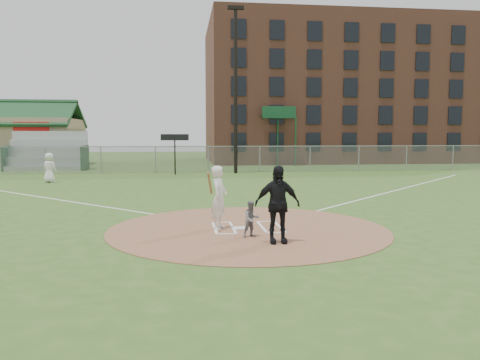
{
  "coord_description": "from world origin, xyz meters",
  "views": [
    {
      "loc": [
        -1.94,
        -13.81,
        2.81
      ],
      "look_at": [
        0.0,
        2.0,
        1.3
      ],
      "focal_mm": 35.0,
      "sensor_mm": 36.0,
      "label": 1
    }
  ],
  "objects": [
    {
      "name": "brick_warehouse",
      "position": [
        16.0,
        37.96,
        7.5
      ],
      "size": [
        30.0,
        17.17,
        15.0
      ],
      "color": "brown",
      "rests_on": "ground"
    },
    {
      "name": "catcher",
      "position": [
        -0.07,
        -1.2,
        0.52
      ],
      "size": [
        0.59,
        0.52,
        1.0
      ],
      "primitive_type": "imported",
      "rotation": [
        0.0,
        0.0,
        0.34
      ],
      "color": "slate",
      "rests_on": "dirt_circle"
    },
    {
      "name": "batters_boxes",
      "position": [
        0.0,
        0.15,
        0.03
      ],
      "size": [
        2.08,
        1.88,
        0.01
      ],
      "color": "white",
      "rests_on": "dirt_circle"
    },
    {
      "name": "outfield_fence",
      "position": [
        0.0,
        22.0,
        1.02
      ],
      "size": [
        56.08,
        0.08,
        2.03
      ],
      "color": "slate",
      "rests_on": "ground"
    },
    {
      "name": "light_pole",
      "position": [
        2.0,
        21.0,
        6.61
      ],
      "size": [
        1.2,
        0.3,
        12.22
      ],
      "color": "black",
      "rests_on": "ground"
    },
    {
      "name": "umpire",
      "position": [
        0.49,
        -1.99,
        1.03
      ],
      "size": [
        1.19,
        0.51,
        2.03
      ],
      "primitive_type": "imported",
      "rotation": [
        0.0,
        0.0,
        0.01
      ],
      "color": "black",
      "rests_on": "dirt_circle"
    },
    {
      "name": "ondeck_player",
      "position": [
        -9.9,
        15.36,
        0.89
      ],
      "size": [
        1.02,
        0.85,
        1.78
      ],
      "primitive_type": "imported",
      "rotation": [
        0.0,
        0.0,
        2.76
      ],
      "color": "white",
      "rests_on": "ground"
    },
    {
      "name": "foul_line_first",
      "position": [
        9.0,
        9.0,
        0.01
      ],
      "size": [
        17.04,
        17.04,
        0.01
      ],
      "primitive_type": "cube",
      "rotation": [
        0.0,
        0.0,
        -0.79
      ],
      "color": "white",
      "rests_on": "ground"
    },
    {
      "name": "dirt_circle",
      "position": [
        0.0,
        0.0,
        0.01
      ],
      "size": [
        8.4,
        8.4,
        0.02
      ],
      "primitive_type": "cylinder",
      "color": "#966547",
      "rests_on": "ground"
    },
    {
      "name": "foul_line_third",
      "position": [
        -9.0,
        9.0,
        0.01
      ],
      "size": [
        17.04,
        17.04,
        0.01
      ],
      "primitive_type": "cube",
      "rotation": [
        0.0,
        0.0,
        0.79
      ],
      "color": "white",
      "rests_on": "ground"
    },
    {
      "name": "scoreboard_sign",
      "position": [
        -2.5,
        20.2,
        2.39
      ],
      "size": [
        2.0,
        0.1,
        2.93
      ],
      "color": "black",
      "rests_on": "ground"
    },
    {
      "name": "bleachers",
      "position": [
        -13.0,
        26.2,
        1.59
      ],
      "size": [
        6.08,
        3.2,
        3.2
      ],
      "color": "#B7BABF",
      "rests_on": "ground"
    },
    {
      "name": "home_plate",
      "position": [
        -0.23,
        -0.03,
        0.03
      ],
      "size": [
        0.49,
        0.49,
        0.03
      ],
      "primitive_type": "cube",
      "rotation": [
        0.0,
        0.0,
        0.1
      ],
      "color": "silver",
      "rests_on": "dirt_circle"
    },
    {
      "name": "ground",
      "position": [
        0.0,
        0.0,
        0.0
      ],
      "size": [
        140.0,
        140.0,
        0.0
      ],
      "primitive_type": "plane",
      "color": "#355A1E",
      "rests_on": "ground"
    },
    {
      "name": "batter_at_plate",
      "position": [
        -0.87,
        0.04,
        0.97
      ],
      "size": [
        0.74,
        1.11,
        1.9
      ],
      "color": "white",
      "rests_on": "dirt_circle"
    },
    {
      "name": "clubhouse",
      "position": [
        -18.0,
        32.99,
        2.39
      ],
      "size": [
        12.2,
        8.71,
        6.23
      ],
      "color": "tan",
      "rests_on": "ground"
    }
  ]
}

